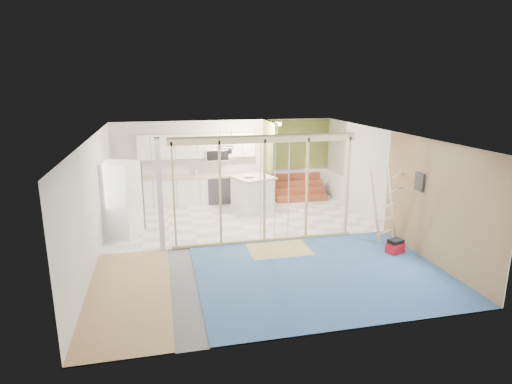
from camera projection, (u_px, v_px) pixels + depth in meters
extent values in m
cube|color=slate|center=(252.00, 243.00, 10.30)|extent=(7.00, 8.00, 0.01)
cube|color=white|center=(252.00, 135.00, 9.65)|extent=(7.00, 8.00, 0.01)
cube|color=silver|center=(225.00, 161.00, 13.75)|extent=(7.00, 0.01, 2.60)
cube|color=silver|center=(311.00, 257.00, 6.20)|extent=(7.00, 0.01, 2.60)
cube|color=silver|center=(94.00, 199.00, 9.22)|extent=(0.01, 8.00, 2.60)
cube|color=silver|center=(388.00, 183.00, 10.73)|extent=(0.01, 8.00, 2.60)
cube|color=white|center=(237.00, 218.00, 12.18)|extent=(7.00, 4.00, 0.02)
cube|color=#3F689B|center=(322.00, 273.00, 8.62)|extent=(5.00, 4.00, 0.02)
cube|color=tan|center=(129.00, 293.00, 7.81)|extent=(1.50, 4.00, 0.02)
cube|color=#CFB872|center=(279.00, 250.00, 9.83)|extent=(1.40, 1.00, 0.01)
cube|color=tan|center=(265.00, 139.00, 9.74)|extent=(4.40, 0.09, 0.18)
cube|color=tan|center=(264.00, 240.00, 10.35)|extent=(4.40, 0.09, 0.06)
cube|color=silver|center=(160.00, 196.00, 9.52)|extent=(0.12, 0.14, 2.60)
cube|color=tan|center=(174.00, 195.00, 9.58)|extent=(0.04, 0.09, 2.40)
cube|color=tan|center=(220.00, 192.00, 9.81)|extent=(0.04, 0.09, 2.40)
cube|color=tan|center=(264.00, 190.00, 10.04)|extent=(0.05, 0.09, 2.40)
cube|color=tan|center=(307.00, 188.00, 10.26)|extent=(0.04, 0.09, 2.40)
cube|color=tan|center=(347.00, 185.00, 10.49)|extent=(0.04, 0.09, 2.40)
cylinder|color=silver|center=(261.00, 194.00, 10.01)|extent=(0.02, 0.02, 2.35)
cylinder|color=silver|center=(289.00, 192.00, 10.21)|extent=(0.02, 0.02, 2.35)
cylinder|color=silver|center=(275.00, 193.00, 10.11)|extent=(0.02, 0.02, 2.35)
cube|color=white|center=(199.00, 191.00, 13.49)|extent=(3.60, 0.60, 0.88)
cube|color=beige|center=(199.00, 176.00, 13.37)|extent=(3.66, 0.64, 0.05)
cube|color=white|center=(121.00, 204.00, 11.95)|extent=(0.60, 1.60, 0.88)
cube|color=beige|center=(119.00, 188.00, 11.84)|extent=(0.64, 1.64, 0.05)
cube|color=white|center=(197.00, 146.00, 13.25)|extent=(3.60, 0.34, 0.75)
cube|color=white|center=(217.00, 155.00, 13.41)|extent=(0.72, 0.38, 0.36)
cube|color=black|center=(218.00, 156.00, 13.24)|extent=(0.68, 0.02, 0.30)
cube|color=olive|center=(268.00, 146.00, 13.48)|extent=(0.10, 0.90, 1.60)
cube|color=silver|center=(268.00, 188.00, 13.82)|extent=(0.10, 0.90, 0.90)
cube|color=olive|center=(274.00, 131.00, 12.68)|extent=(0.10, 0.50, 0.50)
cube|color=olive|center=(297.00, 145.00, 14.13)|extent=(2.20, 0.04, 1.60)
cube|color=silver|center=(296.00, 183.00, 14.45)|extent=(2.20, 0.04, 0.90)
cube|color=#994B2C|center=(302.00, 199.00, 13.80)|extent=(1.70, 0.26, 0.20)
cube|color=#994B2C|center=(299.00, 191.00, 14.00)|extent=(1.70, 0.26, 0.20)
cube|color=#994B2C|center=(297.00, 183.00, 14.19)|extent=(1.70, 0.26, 0.20)
cube|color=#994B2C|center=(295.00, 176.00, 14.39)|extent=(1.70, 0.26, 0.20)
torus|color=black|center=(226.00, 147.00, 11.52)|extent=(0.52, 0.52, 0.02)
cylinder|color=black|center=(220.00, 138.00, 11.42)|extent=(0.01, 0.01, 0.50)
cylinder|color=black|center=(231.00, 138.00, 11.49)|extent=(0.01, 0.01, 0.50)
cylinder|color=#3A3A3F|center=(223.00, 154.00, 11.44)|extent=(0.14, 0.14, 0.14)
cylinder|color=#3A3A3F|center=(230.00, 151.00, 11.67)|extent=(0.12, 0.12, 0.12)
cube|color=tan|center=(437.00, 205.00, 8.83)|extent=(0.02, 4.00, 2.60)
cube|color=#3A3A3F|center=(419.00, 182.00, 9.30)|extent=(0.04, 0.30, 0.40)
cylinder|color=#FFEABF|center=(276.00, 124.00, 12.80)|extent=(0.32, 0.32, 0.08)
cube|color=white|center=(120.00, 200.00, 10.57)|extent=(1.07, 1.05, 1.88)
cube|color=#3A3A3F|center=(136.00, 199.00, 10.66)|extent=(0.34, 0.69, 1.84)
cube|color=white|center=(253.00, 195.00, 12.80)|extent=(1.22, 1.22, 0.97)
cube|color=beige|center=(253.00, 177.00, 12.67)|extent=(1.37, 1.37, 0.06)
imported|color=white|center=(249.00, 176.00, 12.51)|extent=(0.34, 0.34, 0.07)
imported|color=silver|center=(196.00, 171.00, 13.35)|extent=(0.13, 0.13, 0.29)
imported|color=silver|center=(240.00, 170.00, 13.65)|extent=(0.10, 0.10, 0.19)
cube|color=red|center=(395.00, 248.00, 9.62)|extent=(0.43, 0.37, 0.25)
cube|color=black|center=(396.00, 241.00, 9.58)|extent=(0.38, 0.33, 0.09)
cube|color=tan|center=(376.00, 206.00, 10.01)|extent=(0.44, 0.12, 1.83)
cube|color=tan|center=(391.00, 205.00, 10.10)|extent=(0.44, 0.12, 1.83)
cube|color=tan|center=(383.00, 233.00, 10.23)|extent=(0.44, 0.12, 0.12)
cube|color=tan|center=(387.00, 219.00, 10.16)|extent=(0.44, 0.12, 0.12)
cube|color=tan|center=(391.00, 204.00, 10.09)|extent=(0.44, 0.12, 0.12)
cube|color=tan|center=(395.00, 190.00, 10.02)|extent=(0.44, 0.12, 0.12)
cube|color=tan|center=(399.00, 175.00, 9.95)|extent=(0.44, 0.12, 0.12)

